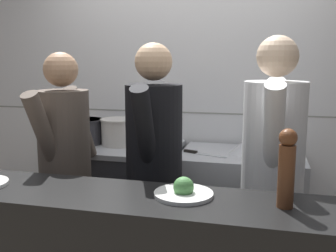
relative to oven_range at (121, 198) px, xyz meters
The scene contains 13 objects.
wall_back_tiled 1.06m from the oven_range, 38.95° to the left, with size 8.00×0.06×2.60m.
oven_range is the anchor object (origin of this frame).
prep_counter 0.99m from the oven_range, ahead, with size 0.92×0.65×0.90m.
stock_pot 0.64m from the oven_range, behind, with size 0.30×0.30×0.21m.
sauce_pot 0.57m from the oven_range, 132.21° to the left, with size 0.30×0.30×0.22m.
braising_pot 0.62m from the oven_range, ahead, with size 0.26×0.26×0.15m.
mixing_bowl_steel 1.12m from the oven_range, ahead, with size 0.23×0.23×0.11m.
chefs_knife 0.83m from the oven_range, ahead, with size 0.34×0.14×0.02m.
plated_dish_appetiser 1.57m from the oven_range, 57.39° to the right, with size 0.28×0.28×0.10m.
pepper_mill 1.91m from the oven_range, 45.57° to the right, with size 0.08×0.08×0.34m.
chef_head_cook 0.84m from the oven_range, 99.60° to the right, with size 0.37×0.72×1.65m.
chef_sous 0.97m from the oven_range, 54.45° to the right, with size 0.36×0.74×1.71m.
chef_line 1.47m from the oven_range, 29.68° to the right, with size 0.37×0.76×1.74m.
Camera 1 is at (0.65, -1.96, 1.61)m, focal length 42.00 mm.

